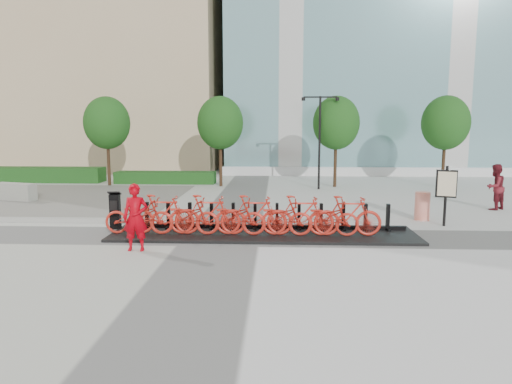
{
  "coord_description": "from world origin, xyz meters",
  "views": [
    {
      "loc": [
        1.7,
        -13.85,
        3.44
      ],
      "look_at": [
        1.0,
        1.5,
        1.2
      ],
      "focal_mm": 32.0,
      "sensor_mm": 36.0,
      "label": 1
    }
  ],
  "objects_px": {
    "bike_0": "(139,216)",
    "kiosk": "(115,211)",
    "construction_barrel": "(422,206)",
    "jersey_barrier": "(15,192)",
    "pedestrian": "(495,187)",
    "map_sign": "(446,186)",
    "worker_red": "(136,217)"
  },
  "relations": [
    {
      "from": "pedestrian",
      "to": "construction_barrel",
      "type": "xyz_separation_m",
      "value": [
        -3.62,
        -2.26,
        -0.43
      ]
    },
    {
      "from": "kiosk",
      "to": "pedestrian",
      "type": "xyz_separation_m",
      "value": [
        14.26,
        4.52,
        0.26
      ]
    },
    {
      "from": "kiosk",
      "to": "jersey_barrier",
      "type": "xyz_separation_m",
      "value": [
        -6.87,
        5.97,
        -0.29
      ]
    },
    {
      "from": "pedestrian",
      "to": "kiosk",
      "type": "bearing_deg",
      "value": -14.79
    },
    {
      "from": "kiosk",
      "to": "construction_barrel",
      "type": "xyz_separation_m",
      "value": [
        10.63,
        2.27,
        -0.17
      ]
    },
    {
      "from": "worker_red",
      "to": "map_sign",
      "type": "distance_m",
      "value": 10.33
    },
    {
      "from": "kiosk",
      "to": "worker_red",
      "type": "distance_m",
      "value": 2.71
    },
    {
      "from": "construction_barrel",
      "to": "map_sign",
      "type": "xyz_separation_m",
      "value": [
        0.46,
        -0.99,
        0.87
      ]
    },
    {
      "from": "bike_0",
      "to": "jersey_barrier",
      "type": "relative_size",
      "value": 1.04
    },
    {
      "from": "kiosk",
      "to": "bike_0",
      "type": "bearing_deg",
      "value": -40.16
    },
    {
      "from": "bike_0",
      "to": "map_sign",
      "type": "height_order",
      "value": "map_sign"
    },
    {
      "from": "kiosk",
      "to": "jersey_barrier",
      "type": "height_order",
      "value": "kiosk"
    },
    {
      "from": "bike_0",
      "to": "map_sign",
      "type": "xyz_separation_m",
      "value": [
        10.1,
        1.93,
        0.74
      ]
    },
    {
      "from": "pedestrian",
      "to": "worker_red",
      "type": "bearing_deg",
      "value": -4.43
    },
    {
      "from": "pedestrian",
      "to": "map_sign",
      "type": "distance_m",
      "value": 4.56
    },
    {
      "from": "pedestrian",
      "to": "jersey_barrier",
      "type": "height_order",
      "value": "pedestrian"
    },
    {
      "from": "worker_red",
      "to": "jersey_barrier",
      "type": "bearing_deg",
      "value": 131.61
    },
    {
      "from": "jersey_barrier",
      "to": "bike_0",
      "type": "bearing_deg",
      "value": -24.51
    },
    {
      "from": "kiosk",
      "to": "worker_red",
      "type": "relative_size",
      "value": 0.67
    },
    {
      "from": "kiosk",
      "to": "jersey_barrier",
      "type": "relative_size",
      "value": 0.61
    },
    {
      "from": "bike_0",
      "to": "kiosk",
      "type": "xyz_separation_m",
      "value": [
        -0.98,
        0.66,
        0.04
      ]
    },
    {
      "from": "pedestrian",
      "to": "map_sign",
      "type": "relative_size",
      "value": 0.9
    },
    {
      "from": "worker_red",
      "to": "jersey_barrier",
      "type": "xyz_separation_m",
      "value": [
        -8.27,
        8.27,
        -0.54
      ]
    },
    {
      "from": "worker_red",
      "to": "jersey_barrier",
      "type": "relative_size",
      "value": 0.91
    },
    {
      "from": "worker_red",
      "to": "pedestrian",
      "type": "relative_size",
      "value": 0.99
    },
    {
      "from": "bike_0",
      "to": "construction_barrel",
      "type": "height_order",
      "value": "bike_0"
    },
    {
      "from": "kiosk",
      "to": "jersey_barrier",
      "type": "distance_m",
      "value": 9.11
    },
    {
      "from": "bike_0",
      "to": "jersey_barrier",
      "type": "xyz_separation_m",
      "value": [
        -7.85,
        6.63,
        -0.24
      ]
    },
    {
      "from": "construction_barrel",
      "to": "jersey_barrier",
      "type": "distance_m",
      "value": 17.89
    },
    {
      "from": "bike_0",
      "to": "kiosk",
      "type": "bearing_deg",
      "value": 56.25
    },
    {
      "from": "bike_0",
      "to": "kiosk",
      "type": "distance_m",
      "value": 1.19
    },
    {
      "from": "kiosk",
      "to": "construction_barrel",
      "type": "bearing_deg",
      "value": 5.62
    }
  ]
}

